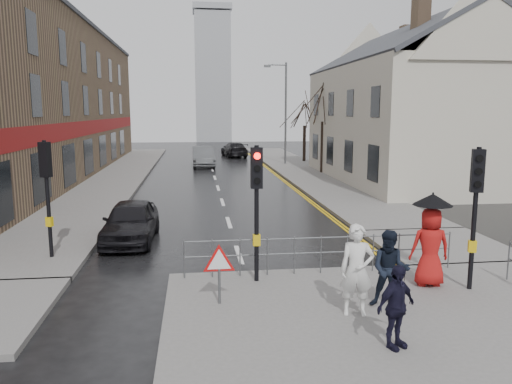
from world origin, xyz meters
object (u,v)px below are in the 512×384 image
object	(u,v)px
pedestrian_with_umbrella	(431,238)
pedestrian_d	(396,307)
car_mid	(204,157)
pedestrian_a	(357,270)
pedestrian_b	(390,269)
car_parked	(131,221)

from	to	relation	value
pedestrian_with_umbrella	pedestrian_d	world-z (taller)	pedestrian_with_umbrella
car_mid	pedestrian_with_umbrella	bearing A→B (deg)	-81.04
pedestrian_a	pedestrian_d	distance (m)	1.55
pedestrian_d	car_mid	xyz separation A→B (m)	(-2.82, 31.53, -0.12)
pedestrian_b	car_mid	size ratio (longest dim) A/B	0.35
pedestrian_with_umbrella	car_parked	size ratio (longest dim) A/B	0.56
pedestrian_a	car_mid	bearing A→B (deg)	106.37
pedestrian_b	car_parked	bearing A→B (deg)	157.12
pedestrian_b	car_mid	distance (m)	29.93
pedestrian_a	car_mid	xyz separation A→B (m)	(-2.60, 30.01, -0.31)
pedestrian_b	pedestrian_with_umbrella	world-z (taller)	pedestrian_with_umbrella
pedestrian_a	pedestrian_with_umbrella	world-z (taller)	pedestrian_with_umbrella
pedestrian_b	pedestrian_with_umbrella	xyz separation A→B (m)	(1.50, 1.23, 0.33)
car_mid	car_parked	bearing A→B (deg)	-98.02
pedestrian_with_umbrella	car_mid	size ratio (longest dim) A/B	0.47
pedestrian_b	car_parked	size ratio (longest dim) A/B	0.42
pedestrian_a	car_parked	world-z (taller)	pedestrian_a
pedestrian_b	pedestrian_d	xyz separation A→B (m)	(-0.61, -1.80, -0.08)
pedestrian_a	car_parked	distance (m)	9.04
car_parked	car_mid	size ratio (longest dim) A/B	0.84
pedestrian_with_umbrella	car_mid	bearing A→B (deg)	99.82
pedestrian_a	pedestrian_d	xyz separation A→B (m)	(0.22, -1.52, -0.19)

